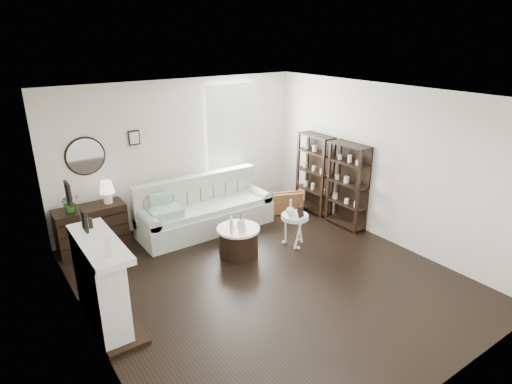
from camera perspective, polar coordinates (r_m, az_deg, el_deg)
room at (r=8.49m, az=-5.35°, el=7.64°), size 5.50×5.50×5.50m
fireplace at (r=5.72m, az=-19.89°, el=-11.75°), size 0.50×1.40×1.84m
shelf_unit_far at (r=8.72m, az=7.82°, el=2.46°), size 0.30×0.80×1.60m
shelf_unit_near at (r=8.12m, az=12.10°, el=0.82°), size 0.30×0.80×1.60m
sofa at (r=8.05m, az=-6.92°, el=-2.69°), size 2.50×0.87×0.97m
quilt at (r=7.54m, az=-12.02°, el=-2.63°), size 0.59×0.50×0.14m
suitcase at (r=8.76m, az=4.16°, el=-1.43°), size 0.67×0.43×0.42m
dresser at (r=7.77m, az=-21.06°, el=-4.46°), size 1.13×0.49×0.75m
table_lamp at (r=7.63m, az=-19.23°, el=-0.00°), size 0.32×0.32×0.39m
potted_plant at (r=7.48m, az=-23.56°, el=-1.31°), size 0.32×0.29×0.32m
drum_table at (r=7.09m, az=-2.35°, el=-6.56°), size 0.70×0.70×0.49m
pedestal_table at (r=7.31m, az=5.20°, el=-3.40°), size 0.47×0.47×0.57m
eiffel_drum at (r=7.02m, az=-2.07°, el=-3.84°), size 0.13×0.13×0.18m
bottle_drum at (r=6.78m, az=-3.29°, el=-4.34°), size 0.06×0.06×0.28m
card_frame_drum at (r=6.78m, az=-1.93°, el=-4.58°), size 0.18×0.11×0.22m
eiffel_ped at (r=7.34m, az=5.63°, el=-2.18°), size 0.11×0.11×0.17m
flask_ped at (r=7.20m, az=4.65°, el=-2.10°), size 0.16×0.16×0.29m
card_frame_ped at (r=7.19m, az=5.99°, el=-2.71°), size 0.13×0.07×0.17m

